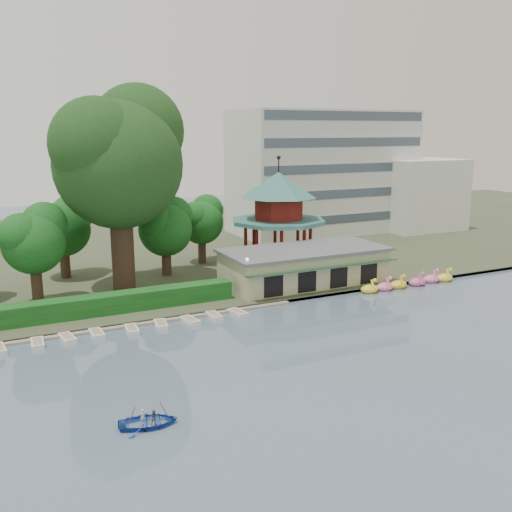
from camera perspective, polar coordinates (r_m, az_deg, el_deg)
ground_plane at (r=42.54m, az=8.40°, el=-11.64°), size 220.00×220.00×0.00m
shore at (r=88.41m, az=-10.89°, el=1.14°), size 220.00×70.00×0.40m
embankment at (r=56.61m, az=-1.52°, el=-5.13°), size 220.00×0.60×0.30m
dock at (r=52.96m, az=-13.45°, el=-6.78°), size 34.00×1.60×0.24m
boathouse at (r=64.50m, az=4.85°, el=-0.92°), size 18.60×9.39×3.90m
pavilion at (r=73.11m, az=2.25°, el=4.79°), size 12.40×12.40×13.50m
office_building at (r=98.03m, az=8.28°, el=7.96°), size 38.00×18.00×20.00m
hedge at (r=55.20m, az=-17.32°, el=-4.93°), size 30.00×2.00×1.80m
lamp_post at (r=57.83m, az=-0.88°, el=-1.46°), size 0.36×0.36×4.28m
big_tree at (r=61.58m, az=-13.54°, el=9.91°), size 14.70×13.70×21.81m
small_trees at (r=64.85m, az=-17.73°, el=2.22°), size 39.24×16.33×10.05m
swan_boats at (r=66.64m, az=15.00°, el=-2.62°), size 12.98×2.14×1.92m
moored_rowboats at (r=51.30m, az=-15.29°, el=-7.45°), size 27.18×2.75×0.36m
rowboat_with_passengers at (r=35.87m, az=-10.70°, el=-15.63°), size 5.59×4.48×2.01m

